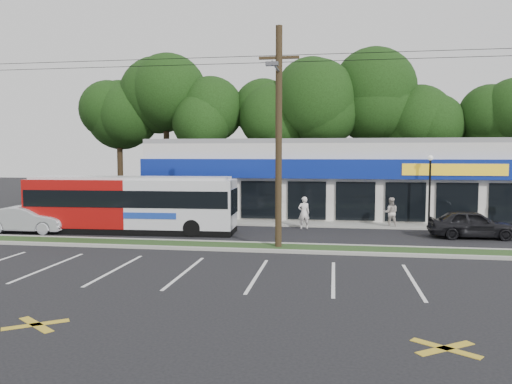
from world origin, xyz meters
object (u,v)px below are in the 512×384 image
at_px(utility_pole, 275,130).
at_px(pedestrian_a, 304,213).
at_px(pedestrian_b, 391,213).
at_px(lamp_post, 430,182).
at_px(metrobus, 132,203).
at_px(car_silver, 27,220).
at_px(car_dark, 472,224).

height_order(utility_pole, pedestrian_a, utility_pole).
relative_size(pedestrian_a, pedestrian_b, 1.04).
distance_m(lamp_post, pedestrian_a, 7.58).
height_order(utility_pole, metrobus, utility_pole).
relative_size(utility_pole, pedestrian_b, 27.87).
bearing_deg(pedestrian_b, metrobus, 16.24).
bearing_deg(utility_pole, metrobus, 156.85).
bearing_deg(car_silver, lamp_post, -80.64).
xyz_separation_m(lamp_post, pedestrian_b, (-2.23, -0.38, -1.77)).
bearing_deg(pedestrian_a, lamp_post, 173.43).
bearing_deg(car_dark, metrobus, 91.91).
height_order(utility_pole, car_dark, utility_pole).
distance_m(lamp_post, car_dark, 4.12).
bearing_deg(utility_pole, car_silver, 169.59).
relative_size(lamp_post, pedestrian_a, 2.27).
height_order(lamp_post, pedestrian_b, lamp_post).
height_order(car_silver, pedestrian_a, pedestrian_a).
distance_m(metrobus, car_silver, 5.81).
xyz_separation_m(lamp_post, pedestrian_a, (-7.22, -1.50, -1.74)).
relative_size(utility_pole, metrobus, 4.33).
distance_m(lamp_post, pedestrian_b, 2.87).
xyz_separation_m(pedestrian_a, pedestrian_b, (5.00, 1.13, -0.04)).
bearing_deg(lamp_post, pedestrian_a, -168.23).
xyz_separation_m(utility_pole, lamp_post, (8.17, 7.87, -2.74)).
height_order(lamp_post, pedestrian_a, lamp_post).
height_order(lamp_post, car_dark, lamp_post).
bearing_deg(pedestrian_b, pedestrian_a, 13.62).
height_order(car_dark, car_silver, car_dark).
bearing_deg(lamp_post, pedestrian_b, -170.37).
height_order(metrobus, car_dark, metrobus).
relative_size(utility_pole, lamp_post, 11.76).
relative_size(utility_pole, car_silver, 11.27).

